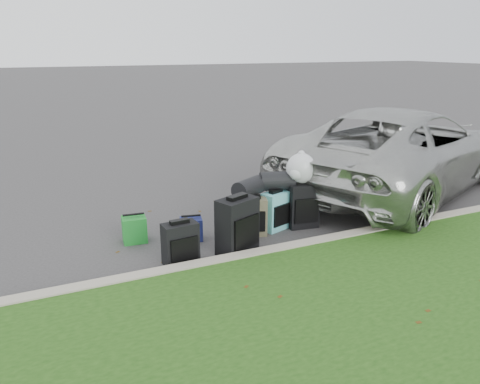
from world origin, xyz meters
name	(u,v)px	position (x,y,z in m)	size (l,w,h in m)	color
ground	(252,230)	(0.00, 0.00, 0.00)	(120.00, 120.00, 0.00)	#383535
curb	(285,251)	(0.00, -1.00, 0.07)	(120.00, 0.18, 0.15)	#9E937F
suv	(400,150)	(3.41, 0.69, 0.78)	(2.59, 5.62, 1.56)	#B7B7B2
suitcase_small_black	(180,244)	(-1.30, -0.64, 0.27)	(0.43, 0.24, 0.54)	black
suitcase_large_black_left	(237,226)	(-0.53, -0.64, 0.38)	(0.53, 0.32, 0.76)	black
suitcase_olive	(253,217)	(-0.06, -0.16, 0.27)	(0.40, 0.25, 0.55)	#484430
suitcase_teal	(275,211)	(0.34, -0.11, 0.29)	(0.40, 0.24, 0.57)	teal
suitcase_large_black_right	(303,205)	(0.76, -0.19, 0.34)	(0.45, 0.27, 0.67)	black
tote_green	(134,229)	(-1.68, 0.29, 0.18)	(0.32, 0.26, 0.37)	#1D8229
tote_navy	(191,229)	(-0.94, 0.02, 0.16)	(0.30, 0.24, 0.32)	navy
duffel_left	(249,188)	(-0.07, -0.06, 0.68)	(0.27, 0.27, 0.51)	black
duffel_right	(277,181)	(0.41, -0.01, 0.72)	(0.28, 0.28, 0.51)	black
trash_bag	(301,169)	(0.75, -0.11, 0.90)	(0.45, 0.45, 0.45)	silver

